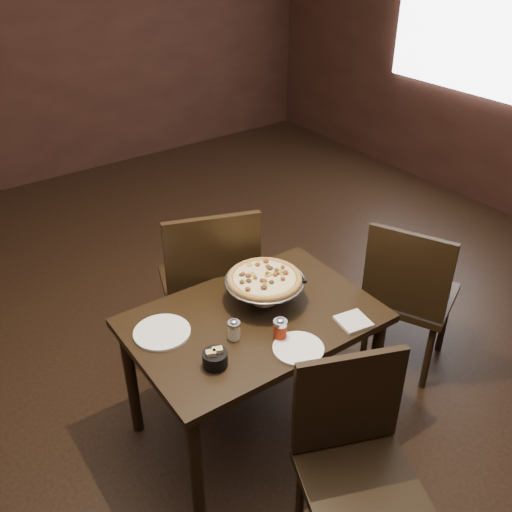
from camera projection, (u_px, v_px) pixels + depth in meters
room at (265, 147)px, 2.29m from camera, size 6.04×7.04×2.84m
dining_table at (254, 333)px, 2.57m from camera, size 1.10×0.75×0.68m
pizza_stand at (265, 279)px, 2.56m from camera, size 0.37×0.37×0.15m
parmesan_shaker at (234, 330)px, 2.38m from camera, size 0.05×0.05×0.09m
pepper_flake_shaker at (280, 329)px, 2.37m from camera, size 0.06×0.06×0.10m
packet_caddy at (215, 358)px, 2.24m from camera, size 0.10×0.10×0.08m
napkin_stack at (353, 321)px, 2.48m from camera, size 0.15×0.15×0.01m
plate_left at (162, 332)px, 2.42m from camera, size 0.24×0.24×0.01m
plate_near at (298, 348)px, 2.34m from camera, size 0.21×0.21×0.01m
serving_spatula at (300, 276)px, 2.58m from camera, size 0.13×0.13×0.02m
chair_far at (210, 283)px, 2.98m from camera, size 0.60×0.60×1.00m
chair_near at (355, 461)px, 2.10m from camera, size 0.55×0.55×0.90m
chair_side at (409, 293)px, 2.98m from camera, size 0.57×0.57×0.92m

